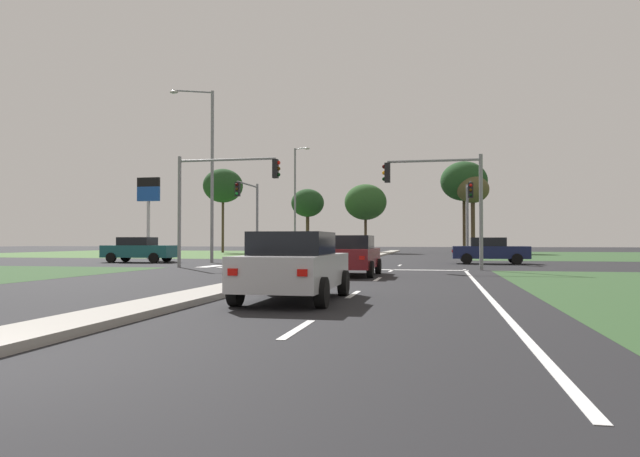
{
  "coord_description": "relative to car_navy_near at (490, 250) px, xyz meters",
  "views": [
    {
      "loc": [
        5.66,
        -4.67,
        1.38
      ],
      "look_at": [
        -2.05,
        32.87,
        2.2
      ],
      "focal_mm": 32.54,
      "sensor_mm": 36.0,
      "label": 1
    }
  ],
  "objects": [
    {
      "name": "edge_line_right",
      "position": [
        -1.81,
        -19.5,
        -0.8
      ],
      "size": [
        0.14,
        24.0,
        0.01
      ],
      "primitive_type": "cube",
      "color": "silver",
      "rests_on": "ground"
    },
    {
      "name": "car_navy_near",
      "position": [
        0.0,
        0.0,
        0.0
      ],
      "size": [
        4.48,
        1.98,
        1.58
      ],
      "rotation": [
        0.0,
        0.0,
        -1.57
      ],
      "color": "#161E47",
      "rests_on": "ground"
    },
    {
      "name": "treeline_second",
      "position": [
        -18.44,
        31.58,
        5.08
      ],
      "size": [
        3.95,
        3.95,
        7.62
      ],
      "color": "#423323",
      "rests_on": "ground"
    },
    {
      "name": "crosswalk_bar_near",
      "position": [
        -15.06,
        -6.7,
        -0.8
      ],
      "size": [
        0.7,
        2.8,
        0.01
      ],
      "primitive_type": "cube",
      "color": "silver",
      "rests_on": "ground"
    },
    {
      "name": "street_lamp_second",
      "position": [
        -17.24,
        -1.82,
        5.24
      ],
      "size": [
        2.54,
        1.2,
        10.9
      ],
      "color": "gray",
      "rests_on": "ground"
    },
    {
      "name": "median_island_far",
      "position": [
        -8.66,
        23.5,
        -0.74
      ],
      "size": [
        1.2,
        36.0,
        0.14
      ],
      "primitive_type": "cube",
      "color": "#ADA89E",
      "rests_on": "ground"
    },
    {
      "name": "ground_plane",
      "position": [
        -8.66,
        -1.5,
        -0.81
      ],
      "size": [
        200.0,
        200.0,
        0.0
      ],
      "primitive_type": "plane",
      "color": "black"
    },
    {
      "name": "street_lamp_third",
      "position": [
        -16.93,
        19.73,
        5.03
      ],
      "size": [
        1.82,
        1.11,
        10.63
      ],
      "color": "gray",
      "rests_on": "ground"
    },
    {
      "name": "median_island_near",
      "position": [
        -8.66,
        -20.5,
        -0.74
      ],
      "size": [
        1.2,
        22.0,
        0.14
      ],
      "primitive_type": "cube",
      "color": "gray",
      "rests_on": "ground"
    },
    {
      "name": "traffic_signal_near_right",
      "position": [
        -2.78,
        -8.1,
        2.96
      ],
      "size": [
        4.72,
        0.32,
        5.46
      ],
      "color": "gray",
      "rests_on": "ground"
    },
    {
      "name": "car_blue_fourth",
      "position": [
        -9.47,
        -0.86,
        -0.03
      ],
      "size": [
        4.3,
        2.08,
        1.51
      ],
      "rotation": [
        0.0,
        0.0,
        1.57
      ],
      "color": "navy",
      "rests_on": "ground"
    },
    {
      "name": "grass_verge_far_left",
      "position": [
        -34.16,
        23.0,
        -0.8
      ],
      "size": [
        35.0,
        35.0,
        0.01
      ],
      "primitive_type": "cube",
      "color": "#476B38",
      "rests_on": "ground"
    },
    {
      "name": "lane_dash_third",
      "position": [
        -5.16,
        -15.41,
        -0.8
      ],
      "size": [
        0.14,
        2.0,
        0.01
      ],
      "primitive_type": "cube",
      "color": "silver",
      "rests_on": "ground"
    },
    {
      "name": "fuel_price_totem",
      "position": [
        -24.62,
        4.25,
        3.73
      ],
      "size": [
        1.8,
        0.24,
        6.2
      ],
      "color": "silver",
      "rests_on": "ground"
    },
    {
      "name": "traffic_signal_near_left",
      "position": [
        -14.25,
        -8.1,
        3.23
      ],
      "size": [
        5.55,
        0.32,
        5.79
      ],
      "color": "gray",
      "rests_on": "ground"
    },
    {
      "name": "lane_dash_near",
      "position": [
        -5.16,
        -27.41,
        -0.8
      ],
      "size": [
        0.14,
        2.0,
        0.01
      ],
      "primitive_type": "cube",
      "color": "silver",
      "rests_on": "ground"
    },
    {
      "name": "stop_bar_near",
      "position": [
        -4.86,
        -8.5,
        -0.8
      ],
      "size": [
        6.4,
        0.5,
        0.01
      ],
      "primitive_type": "cube",
      "color": "silver",
      "rests_on": "ground"
    },
    {
      "name": "crosswalk_bar_fourth",
      "position": [
        -11.61,
        -6.7,
        -0.8
      ],
      "size": [
        0.7,
        2.8,
        0.01
      ],
      "primitive_type": "cube",
      "color": "silver",
      "rests_on": "ground"
    },
    {
      "name": "crosswalk_bar_second",
      "position": [
        -13.91,
        -6.7,
        -0.8
      ],
      "size": [
        0.7,
        2.8,
        0.01
      ],
      "primitive_type": "cube",
      "color": "silver",
      "rests_on": "ground"
    },
    {
      "name": "treeline_third",
      "position": [
        -11.24,
        29.94,
        5.02
      ],
      "size": [
        4.83,
        4.83,
        7.89
      ],
      "color": "#423323",
      "rests_on": "ground"
    },
    {
      "name": "lane_dash_second",
      "position": [
        -5.16,
        -21.41,
        -0.8
      ],
      "size": [
        0.14,
        2.0,
        0.01
      ],
      "primitive_type": "cube",
      "color": "silver",
      "rests_on": "ground"
    },
    {
      "name": "traffic_signal_far_right",
      "position": [
        -1.06,
        3.4,
        2.86
      ],
      "size": [
        0.32,
        4.6,
        5.3
      ],
      "color": "gray",
      "rests_on": "ground"
    },
    {
      "name": "treeline_fifth",
      "position": [
        0.74,
        30.61,
        6.22
      ],
      "size": [
        3.61,
        3.61,
        8.69
      ],
      "color": "#423323",
      "rests_on": "ground"
    },
    {
      "name": "crosswalk_bar_third",
      "position": [
        -12.76,
        -6.7,
        -0.8
      ],
      "size": [
        0.7,
        2.8,
        0.01
      ],
      "primitive_type": "cube",
      "color": "silver",
      "rests_on": "ground"
    },
    {
      "name": "crosswalk_bar_eighth",
      "position": [
        -7.01,
        -6.7,
        -0.8
      ],
      "size": [
        0.7,
        2.8,
        0.01
      ],
      "primitive_type": "cube",
      "color": "silver",
      "rests_on": "ground"
    },
    {
      "name": "crosswalk_bar_fifth",
      "position": [
        -10.46,
        -6.7,
        -0.8
      ],
      "size": [
        0.7,
        2.8,
        0.01
      ],
      "primitive_type": "cube",
      "color": "silver",
      "rests_on": "ground"
    },
    {
      "name": "car_teal_second",
      "position": [
        -21.84,
        -2.16,
        0.02
      ],
      "size": [
        4.62,
        1.96,
        1.61
      ],
      "rotation": [
        0.0,
        0.0,
        -1.57
      ],
      "color": "#19565B",
      "rests_on": "ground"
    },
    {
      "name": "treeline_near",
      "position": [
        -27.97,
        28.4,
        7.06
      ],
      "size": [
        4.69,
        4.69,
        9.89
      ],
      "color": "#423323",
      "rests_on": "ground"
    },
    {
      "name": "lane_dash_fifth",
      "position": [
        -5.16,
        -3.41,
        -0.8
      ],
      "size": [
        0.14,
        2.0,
        0.01
      ],
      "primitive_type": "cube",
      "color": "silver",
      "rests_on": "ground"
    },
    {
      "name": "crosswalk_bar_sixth",
      "position": [
        -9.31,
        -6.7,
        -0.8
      ],
      "size": [
        0.7,
        2.8,
        0.01
      ],
      "primitive_type": "cube",
      "color": "silver",
      "rests_on": "ground"
    },
    {
      "name": "car_silver_third",
      "position": [
        -6.28,
        -23.21,
        0.0
      ],
      "size": [
        2.07,
        4.34,
        1.58
      ],
      "color": "#B7B7BC",
      "rests_on": "ground"
    },
    {
      "name": "traffic_signal_far_left",
      "position": [
        -16.26,
        3.43,
        3.07
      ],
      "size": [
        0.32,
        4.65,
        5.63
      ],
      "color": "gray",
      "rests_on": "ground"
    },
    {
      "name": "treeline_fourth",
      "position": [
        -0.15,
        32.16,
        7.41
      ],
      "size": [
        5.33,
        5.33,
        10.51
      ],
      "color": "#423323",
      "rests_on": "ground"
    },
    {
      "name": "lane_dash_fourth",
      "position": [
        -5.16,
        -9.41,
        -0.8
      ],
      "size": [
        0.14,
        2.0,
        0.01
      ],
      "primitive_type": "cube",
      "color": "silver",
      "rests_on": "ground"
    },
    {
      "name": "crosswalk_bar_seventh",
      "position": [
        -8.16,
        -6.7,
        -0.8
      ],
      "size": [
        0.7,
        2.8,
        0.01
      ],
      "primitive_type": "cube",
      "color": "silver",
      "rests_on": "ground"
    },
    {
      "name": "car_maroon_fifth",
      "position": [
        -6.35,
        -13.39,
        0.01
      ],
      "size": [
        1.95,
        4.45,
        1.59
      ],
      "color": "maroon",
      "rests_on": "ground"
    }
  ]
}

